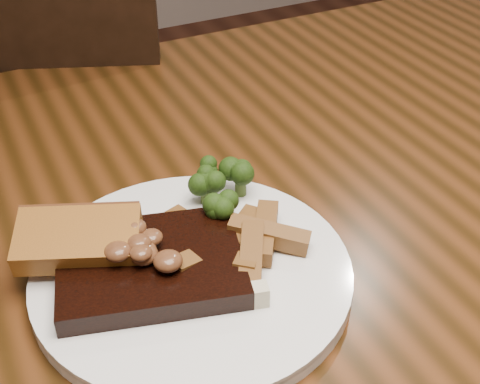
# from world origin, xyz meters

# --- Properties ---
(dining_table) EXTENTS (1.60, 0.90, 0.75)m
(dining_table) POSITION_xyz_m (0.00, 0.00, 0.66)
(dining_table) COLOR #44220D
(dining_table) RESTS_ON ground
(chair_far) EXTENTS (0.60, 0.60, 0.98)m
(chair_far) POSITION_xyz_m (-0.10, 0.59, 0.54)
(chair_far) COLOR black
(chair_far) RESTS_ON ground
(plate) EXTENTS (0.33, 0.33, 0.01)m
(plate) POSITION_xyz_m (-0.07, -0.06, 0.76)
(plate) COLOR white
(plate) RESTS_ON dining_table
(steak) EXTENTS (0.19, 0.16, 0.02)m
(steak) POSITION_xyz_m (-0.10, -0.06, 0.77)
(steak) COLOR black
(steak) RESTS_ON plate
(steak_bone) EXTENTS (0.16, 0.05, 0.02)m
(steak_bone) POSITION_xyz_m (-0.10, -0.11, 0.77)
(steak_bone) COLOR beige
(steak_bone) RESTS_ON plate
(mushroom_pile) EXTENTS (0.07, 0.07, 0.03)m
(mushroom_pile) POSITION_xyz_m (-0.11, -0.06, 0.80)
(mushroom_pile) COLOR brown
(mushroom_pile) RESTS_ON steak
(garlic_bread) EXTENTS (0.12, 0.10, 0.02)m
(garlic_bread) POSITION_xyz_m (-0.15, -0.02, 0.77)
(garlic_bread) COLOR #9B581C
(garlic_bread) RESTS_ON plate
(potato_wedges) EXTENTS (0.10, 0.10, 0.02)m
(potato_wedges) POSITION_xyz_m (-0.02, -0.07, 0.77)
(potato_wedges) COLOR brown
(potato_wedges) RESTS_ON plate
(broccoli_cluster) EXTENTS (0.07, 0.07, 0.04)m
(broccoli_cluster) POSITION_xyz_m (-0.00, 0.01, 0.78)
(broccoli_cluster) COLOR #1F3A0D
(broccoli_cluster) RESTS_ON plate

